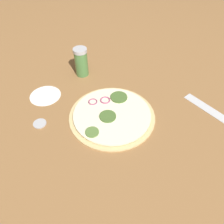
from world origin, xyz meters
name	(u,v)px	position (x,y,z in m)	size (l,w,h in m)	color
ground_plane	(112,116)	(0.00, 0.00, 0.00)	(3.00, 3.00, 0.00)	olive
pizza	(112,115)	(0.00, 0.00, 0.01)	(0.26, 0.26, 0.02)	#D6B77A
spice_jar	(81,62)	(0.24, 0.03, 0.05)	(0.05, 0.05, 0.10)	#4C7F42
loose_cap	(40,123)	(0.05, 0.21, 0.00)	(0.04, 0.04, 0.01)	#B2B2B7
flour_patch	(45,96)	(0.17, 0.18, 0.00)	(0.10, 0.10, 0.00)	white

